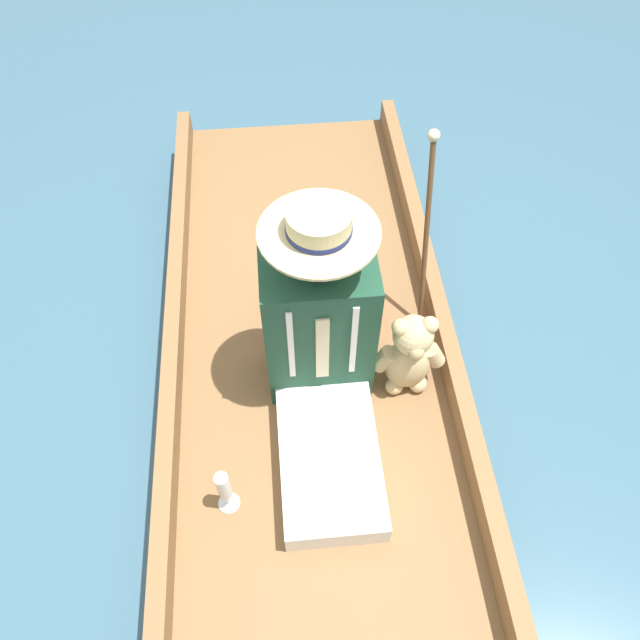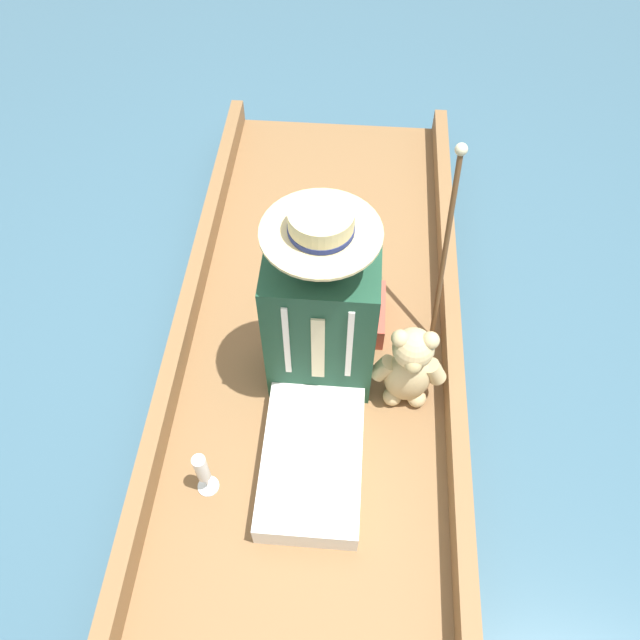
# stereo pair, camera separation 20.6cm
# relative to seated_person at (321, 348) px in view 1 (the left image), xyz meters

# --- Properties ---
(ground_plane) EXTENTS (16.00, 16.00, 0.00)m
(ground_plane) POSITION_rel_seated_person_xyz_m (0.03, -0.04, -0.47)
(ground_plane) COLOR #385B70
(punt_boat) EXTENTS (1.11, 3.18, 0.27)m
(punt_boat) POSITION_rel_seated_person_xyz_m (0.03, -0.04, -0.38)
(punt_boat) COLOR brown
(punt_boat) RESTS_ON ground_plane
(seat_cushion) EXTENTS (0.38, 0.26, 0.11)m
(seat_cushion) POSITION_rel_seated_person_xyz_m (-0.05, -0.34, -0.25)
(seat_cushion) COLOR #B24738
(seat_cushion) RESTS_ON punt_boat
(seated_person) EXTENTS (0.37, 0.84, 0.85)m
(seated_person) POSITION_rel_seated_person_xyz_m (0.00, 0.00, 0.00)
(seated_person) COLOR white
(seated_person) RESTS_ON punt_boat
(teddy_bear) EXTENTS (0.28, 0.16, 0.39)m
(teddy_bear) POSITION_rel_seated_person_xyz_m (-0.32, -0.02, -0.13)
(teddy_bear) COLOR tan
(teddy_bear) RESTS_ON punt_boat
(wine_glass) EXTENTS (0.07, 0.07, 0.22)m
(wine_glass) POSITION_rel_seated_person_xyz_m (0.35, 0.39, -0.17)
(wine_glass) COLOR silver
(wine_glass) RESTS_ON punt_boat
(walking_cane) EXTENTS (0.04, 0.28, 0.76)m
(walking_cane) POSITION_rel_seated_person_xyz_m (-0.43, -0.43, 0.14)
(walking_cane) COLOR brown
(walking_cane) RESTS_ON punt_boat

